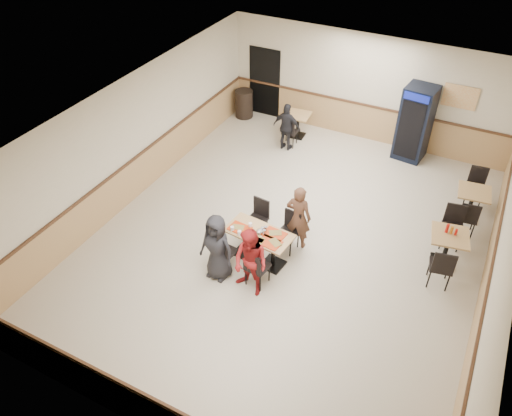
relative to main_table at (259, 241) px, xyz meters
The scene contains 20 objects.
ground 1.05m from the main_table, 69.97° to the left, with size 10.00×10.00×0.00m, color beige.
room_shell 4.01m from the main_table, 58.53° to the left, with size 10.00×10.00×10.00m.
main_table is the anchor object (origin of this frame).
main_chairs 0.05m from the main_table, behind, with size 1.38×1.73×0.93m.
diner_woman_left 0.98m from the main_table, 123.72° to the right, with size 0.73×0.48×1.50m, color black.
diner_woman_right 0.94m from the main_table, 73.44° to the right, with size 0.73×0.57×1.51m, color maroon.
diner_man_opposite 0.98m from the main_table, 56.28° to the left, with size 0.56×0.36×1.52m, color #533323.
lone_diner 4.48m from the main_table, 107.11° to the left, with size 0.80×0.33×1.36m, color black.
tabletop_clutter 0.28m from the main_table, 71.20° to the right, with size 1.22×0.64×0.12m.
side_table_near 3.84m from the main_table, 25.17° to the left, with size 0.85×0.85×0.78m.
side_table_near_chair_south 3.62m from the main_table, 16.15° to the left, with size 0.46×0.46×0.99m, color black, non-canonical shape.
side_table_near_chair_north 4.15m from the main_table, 33.04° to the left, with size 0.46×0.46×0.99m, color black, non-canonical shape.
side_table_far 5.04m from the main_table, 42.94° to the left, with size 0.78×0.78×0.76m.
side_table_far_chair_south 4.65m from the main_table, 37.48° to the left, with size 0.44×0.44×0.96m, color black, non-canonical shape.
side_table_far_chair_north 5.47m from the main_table, 47.58° to the left, with size 0.44×0.44×0.96m, color black, non-canonical shape.
condiment_caddy 3.85m from the main_table, 26.04° to the left, with size 0.23×0.06×0.20m.
back_table 5.24m from the main_table, 104.57° to the left, with size 0.70×0.70×0.70m.
back_table_chair_lone 4.70m from the main_table, 106.28° to the left, with size 0.41×0.41×0.88m, color black, non-canonical shape.
pepsi_cooler 5.79m from the main_table, 71.51° to the left, with size 0.85×0.86×2.03m.
trash_bin 6.33m from the main_table, 121.02° to the left, with size 0.54×0.54×0.85m, color black.
Camera 1 is at (3.09, -7.66, 7.42)m, focal length 35.00 mm.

